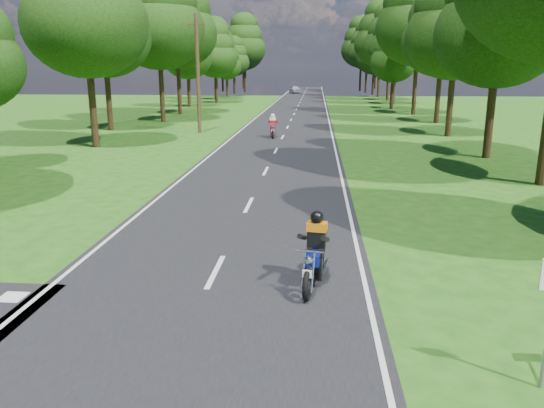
{
  "coord_description": "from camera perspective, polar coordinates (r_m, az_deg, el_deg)",
  "views": [
    {
      "loc": [
        2.19,
        -9.03,
        4.47
      ],
      "look_at": [
        1.11,
        4.0,
        1.1
      ],
      "focal_mm": 35.0,
      "sensor_mm": 36.0,
      "label": 1
    }
  ],
  "objects": [
    {
      "name": "distant_car",
      "position": [
        96.88,
        2.5,
        12.22
      ],
      "size": [
        2.53,
        4.33,
        1.38
      ],
      "primitive_type": "imported",
      "rotation": [
        0.0,
        0.0,
        0.23
      ],
      "color": "silver",
      "rests_on": "main_road"
    },
    {
      "name": "treeline",
      "position": [
        69.2,
        4.29,
        17.55
      ],
      "size": [
        40.0,
        115.35,
        14.78
      ],
      "color": "black",
      "rests_on": "ground"
    },
    {
      "name": "road_markings",
      "position": [
        57.38,
        2.43,
        10.0
      ],
      "size": [
        7.4,
        140.0,
        0.01
      ],
      "color": "silver",
      "rests_on": "main_road"
    },
    {
      "name": "rider_far_red",
      "position": [
        35.03,
        0.08,
        8.43
      ],
      "size": [
        0.78,
        1.9,
        1.55
      ],
      "primitive_type": null,
      "rotation": [
        0.0,
        0.0,
        0.09
      ],
      "color": "#A90D1C",
      "rests_on": "main_road"
    },
    {
      "name": "main_road",
      "position": [
        59.24,
        2.64,
        10.12
      ],
      "size": [
        7.0,
        140.0,
        0.02
      ],
      "primitive_type": "cube",
      "color": "black",
      "rests_on": "ground"
    },
    {
      "name": "telegraph_pole",
      "position": [
        37.93,
        -7.97,
        13.72
      ],
      "size": [
        1.2,
        0.26,
        8.0
      ],
      "color": "#382616",
      "rests_on": "ground"
    },
    {
      "name": "ground",
      "position": [
        10.31,
        -8.19,
        -11.39
      ],
      "size": [
        160.0,
        160.0,
        0.0
      ],
      "primitive_type": "plane",
      "color": "#1E5012",
      "rests_on": "ground"
    },
    {
      "name": "rider_near_blue",
      "position": [
        11.09,
        4.62,
        -4.89
      ],
      "size": [
        0.92,
        1.96,
        1.57
      ],
      "primitive_type": null,
      "rotation": [
        0.0,
        0.0,
        -0.16
      ],
      "color": "#0D1E98",
      "rests_on": "main_road"
    }
  ]
}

